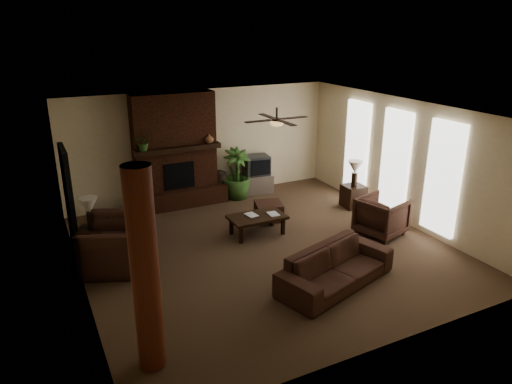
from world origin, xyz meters
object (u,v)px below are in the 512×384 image
log_column (145,272)px  lamp_left (89,207)px  ottoman (269,211)px  tv_stand (256,183)px  sofa (336,261)px  coffee_table (257,218)px  side_table_right (353,196)px  floor_vase (220,182)px  floor_plant (237,184)px  side_table_left (93,241)px  armchair_left (117,236)px  armchair_right (382,214)px  lamp_right (355,169)px

log_column → lamp_left: bearing=92.9°
ottoman → tv_stand: bearing=72.3°
log_column → sofa: size_ratio=1.23×
coffee_table → side_table_right: side_table_right is taller
floor_vase → side_table_right: bearing=-36.6°
floor_vase → side_table_right: floor_vase is taller
floor_plant → side_table_left: bearing=-157.0°
tv_stand → log_column: bearing=-119.5°
floor_vase → side_table_left: floor_vase is taller
side_table_left → side_table_right: size_ratio=1.00×
armchair_left → coffee_table: armchair_left is taller
armchair_left → armchair_right: 5.48m
ottoman → floor_plant: size_ratio=0.46×
sofa → ottoman: 3.15m
log_column → tv_stand: (4.32, 5.55, -1.15)m
armchair_left → tv_stand: armchair_left is taller
floor_plant → side_table_right: 2.99m
coffee_table → ottoman: size_ratio=2.00×
sofa → coffee_table: 2.51m
lamp_left → lamp_right: same height
lamp_left → side_table_right: size_ratio=1.18×
log_column → lamp_left: size_ratio=4.31×
tv_stand → side_table_right: 2.65m
sofa → side_table_left: (-3.62, 3.12, -0.17)m
ottoman → side_table_right: side_table_right is taller
coffee_table → floor_plant: 2.34m
tv_stand → lamp_right: (1.64, -2.09, 0.75)m
floor_vase → side_table_left: size_ratio=1.40×
coffee_table → tv_stand: bearing=63.9°
log_column → lamp_right: bearing=30.1°
sofa → lamp_left: size_ratio=3.50×
armchair_left → lamp_left: armchair_left is taller
floor_vase → sofa: bearing=-88.3°
sofa → armchair_right: bearing=14.6°
armchair_left → floor_plant: (3.51, 2.36, -0.23)m
floor_vase → side_table_right: 3.42m
armchair_left → tv_stand: size_ratio=1.62×
lamp_left → log_column: bearing=-87.1°
log_column → lamp_left: 3.71m
coffee_table → lamp_left: (-3.32, 0.58, 0.63)m
sofa → side_table_left: size_ratio=4.14×
tv_stand → floor_vase: floor_vase is taller
armchair_right → side_table_right: size_ratio=1.68×
lamp_left → sofa: bearing=-40.4°
floor_plant → lamp_right: 3.05m
armchair_right → lamp_right: size_ratio=1.42×
sofa → armchair_right: size_ratio=2.47×
log_column → armchair_left: bearing=86.9°
sofa → floor_vase: (-0.15, 4.93, -0.01)m
ottoman → log_column: bearing=-135.1°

